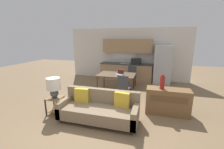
% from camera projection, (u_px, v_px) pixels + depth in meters
% --- Properties ---
extents(ground_plane, '(20.00, 20.00, 0.00)m').
position_uv_depth(ground_plane, '(96.00, 121.00, 4.03)').
color(ground_plane, '#7F6647').
extents(wall_back, '(6.40, 0.07, 2.70)m').
position_uv_depth(wall_back, '(127.00, 54.00, 8.04)').
color(wall_back, silver).
rests_on(wall_back, ground_plane).
extents(kitchen_counter, '(2.70, 0.65, 2.15)m').
position_uv_depth(kitchen_counter, '(126.00, 64.00, 7.87)').
color(kitchen_counter, tan).
rests_on(kitchen_counter, ground_plane).
extents(refrigerator, '(0.81, 0.76, 1.86)m').
position_uv_depth(refrigerator, '(162.00, 65.00, 7.28)').
color(refrigerator, '#B7BABC').
rests_on(refrigerator, ground_plane).
extents(dining_table, '(1.51, 0.98, 0.74)m').
position_uv_depth(dining_table, '(117.00, 76.00, 6.18)').
color(dining_table, brown).
rests_on(dining_table, ground_plane).
extents(couch, '(2.09, 0.80, 0.81)m').
position_uv_depth(couch, '(99.00, 109.00, 4.03)').
color(couch, '#3D2D1E').
rests_on(couch, ground_plane).
extents(side_table, '(0.41, 0.41, 0.50)m').
position_uv_depth(side_table, '(55.00, 103.00, 4.38)').
color(side_table, olive).
rests_on(side_table, ground_plane).
extents(table_lamp, '(0.39, 0.39, 0.59)m').
position_uv_depth(table_lamp, '(54.00, 86.00, 4.23)').
color(table_lamp, '#4C515B').
rests_on(table_lamp, side_table).
extents(credenza, '(1.22, 0.47, 0.76)m').
position_uv_depth(credenza, '(167.00, 101.00, 4.38)').
color(credenza, brown).
rests_on(credenza, ground_plane).
extents(vase, '(0.13, 0.13, 0.42)m').
position_uv_depth(vase, '(162.00, 82.00, 4.26)').
color(vase, maroon).
rests_on(vase, credenza).
extents(dining_chair_far_right, '(0.46, 0.46, 0.93)m').
position_uv_depth(dining_chair_far_right, '(131.00, 75.00, 6.92)').
color(dining_chair_far_right, '#38383D').
rests_on(dining_chair_far_right, ground_plane).
extents(dining_chair_near_right, '(0.46, 0.46, 0.93)m').
position_uv_depth(dining_chair_near_right, '(124.00, 86.00, 5.30)').
color(dining_chair_near_right, '#38383D').
rests_on(dining_chair_near_right, ground_plane).
extents(laptop, '(0.38, 0.34, 0.20)m').
position_uv_depth(laptop, '(120.00, 73.00, 6.12)').
color(laptop, '#B7BABC').
rests_on(laptop, dining_table).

